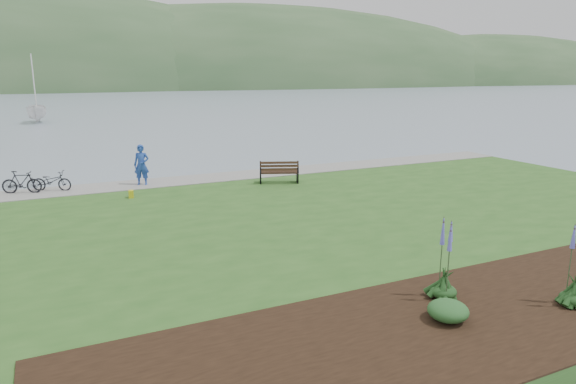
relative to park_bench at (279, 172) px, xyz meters
name	(u,v)px	position (x,y,z in m)	size (l,w,h in m)	color
ground	(287,219)	(-1.68, -4.37, -0.96)	(600.00, 600.00, 0.00)	gray
lawn	(311,228)	(-1.68, -6.37, -0.76)	(34.00, 20.00, 0.40)	#29551E
shoreline_path	(228,176)	(-1.68, 2.53, -0.54)	(34.00, 2.20, 0.03)	gray
garden_bed	(573,289)	(1.32, -14.17, -0.54)	(24.00, 4.40, 0.04)	black
far_hillside	(129,89)	(18.32, 165.63, -0.96)	(580.00, 80.00, 38.00)	#33552F
park_bench	(279,172)	(0.00, 0.00, 0.00)	(1.95, 1.35, 1.12)	black
person	(141,162)	(-5.90, 2.34, 0.55)	(0.81, 0.56, 2.22)	#22439C
bicycle_a	(52,181)	(-9.71, 2.83, -0.11)	(1.71, 0.60, 0.89)	black
bicycle_b	(22,182)	(-10.89, 2.83, -0.06)	(1.66, 0.48, 1.00)	black
sailboat	(38,123)	(-10.28, 42.85, -0.96)	(9.09, 9.25, 23.96)	silver
pannier	(131,194)	(-6.77, 0.05, -0.40)	(0.19, 0.29, 0.31)	gold
echium_4	(445,262)	(-1.87, -13.20, 0.36)	(0.62, 0.62, 2.28)	#143814
shrub_0	(448,311)	(-2.55, -14.10, -0.30)	(0.85, 0.85, 0.43)	#1E4C21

